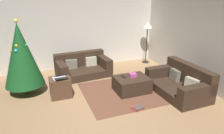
% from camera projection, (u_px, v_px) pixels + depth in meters
% --- Properties ---
extents(ground_plane, '(6.40, 6.40, 0.00)m').
position_uv_depth(ground_plane, '(100.00, 109.00, 4.73)').
color(ground_plane, '#93704C').
extents(rear_partition, '(6.40, 0.12, 2.60)m').
position_uv_depth(rear_partition, '(71.00, 31.00, 7.04)').
color(rear_partition, beige).
rests_on(rear_partition, ground_plane).
extents(corner_partition, '(0.12, 6.40, 2.60)m').
position_uv_depth(corner_partition, '(213.00, 43.00, 5.35)').
color(corner_partition, beige).
rests_on(corner_partition, ground_plane).
extents(couch_left, '(1.74, 1.13, 0.71)m').
position_uv_depth(couch_left, '(82.00, 67.00, 6.65)').
color(couch_left, '#332319').
rests_on(couch_left, ground_plane).
extents(couch_right, '(1.01, 1.68, 0.77)m').
position_uv_depth(couch_right, '(180.00, 83.00, 5.42)').
color(couch_right, '#332319').
rests_on(couch_right, ground_plane).
extents(ottoman, '(0.90, 0.71, 0.40)m').
position_uv_depth(ottoman, '(132.00, 84.00, 5.54)').
color(ottoman, '#332319').
rests_on(ottoman, ground_plane).
extents(gift_box, '(0.22, 0.21, 0.09)m').
position_uv_depth(gift_box, '(133.00, 75.00, 5.51)').
color(gift_box, '#B23F8C').
rests_on(gift_box, ottoman).
extents(tv_remote, '(0.08, 0.17, 0.02)m').
position_uv_depth(tv_remote, '(123.00, 77.00, 5.50)').
color(tv_remote, black).
rests_on(tv_remote, ottoman).
extents(christmas_tree, '(1.00, 1.00, 1.96)m').
position_uv_depth(christmas_tree, '(21.00, 55.00, 5.16)').
color(christmas_tree, brown).
rests_on(christmas_tree, ground_plane).
extents(side_table, '(0.52, 0.44, 0.51)m').
position_uv_depth(side_table, '(60.00, 87.00, 5.23)').
color(side_table, '#4C3323').
rests_on(side_table, ground_plane).
extents(laptop, '(0.36, 0.42, 0.18)m').
position_uv_depth(laptop, '(60.00, 77.00, 5.07)').
color(laptop, silver).
rests_on(laptop, side_table).
extents(book_stack, '(0.29, 0.25, 0.07)m').
position_uv_depth(book_stack, '(137.00, 108.00, 4.71)').
color(book_stack, '#B7332D').
rests_on(book_stack, ground_plane).
extents(corner_lamp, '(0.36, 0.36, 1.58)m').
position_uv_depth(corner_lamp, '(147.00, 28.00, 7.52)').
color(corner_lamp, black).
rests_on(corner_lamp, ground_plane).
extents(area_rug, '(2.60, 2.00, 0.01)m').
position_uv_depth(area_rug, '(131.00, 91.00, 5.61)').
color(area_rug, brown).
rests_on(area_rug, ground_plane).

